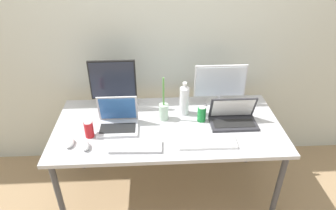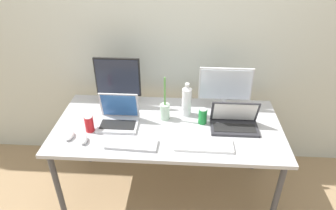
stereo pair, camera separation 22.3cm
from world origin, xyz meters
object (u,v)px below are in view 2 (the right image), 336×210
at_px(bamboo_vase, 165,111).
at_px(work_desk, 168,130).
at_px(water_bottle, 187,101).
at_px(soda_can_by_laptop, 203,116).
at_px(mouse_by_laptop, 84,140).
at_px(laptop_silver, 119,117).
at_px(soda_can_near_keyboard, 89,124).
at_px(keyboard_aux, 132,144).
at_px(monitor_left, 118,81).
at_px(keyboard_main, 204,145).
at_px(laptop_secondary, 234,122).
at_px(monitor_center, 225,88).
at_px(mouse_by_keyboard, 69,136).

bearing_deg(bamboo_vase, work_desk, -70.14).
xyz_separation_m(water_bottle, soda_can_by_laptop, (0.13, -0.11, -0.07)).
bearing_deg(mouse_by_laptop, laptop_silver, 37.30).
bearing_deg(soda_can_near_keyboard, keyboard_aux, -24.12).
distance_m(monitor_left, keyboard_main, 0.89).
bearing_deg(laptop_secondary, bamboo_vase, 171.27).
bearing_deg(water_bottle, keyboard_main, -72.16).
relative_size(monitor_center, mouse_by_keyboard, 3.98).
distance_m(work_desk, mouse_by_laptop, 0.64).
distance_m(monitor_left, monitor_center, 0.88).
bearing_deg(keyboard_aux, monitor_center, 41.45).
xyz_separation_m(monitor_left, monitor_center, (0.88, 0.01, -0.04)).
relative_size(mouse_by_keyboard, bamboo_vase, 0.30).
relative_size(work_desk, monitor_center, 4.06).
xyz_separation_m(laptop_silver, bamboo_vase, (0.35, 0.09, 0.02)).
distance_m(work_desk, laptop_silver, 0.40).
bearing_deg(water_bottle, monitor_left, 167.98).
bearing_deg(monitor_center, laptop_silver, -160.82).
height_order(laptop_secondary, mouse_by_laptop, laptop_secondary).
relative_size(laptop_secondary, soda_can_by_laptop, 2.84).
relative_size(keyboard_main, bamboo_vase, 1.12).
bearing_deg(water_bottle, laptop_silver, -163.44).
bearing_deg(laptop_silver, soda_can_near_keyboard, -151.12).
height_order(laptop_silver, water_bottle, water_bottle).
relative_size(laptop_silver, keyboard_main, 0.74).
xyz_separation_m(monitor_center, soda_can_by_laptop, (-0.18, -0.24, -0.12)).
distance_m(laptop_silver, keyboard_aux, 0.30).
height_order(monitor_center, soda_can_by_laptop, monitor_center).
distance_m(work_desk, keyboard_aux, 0.36).
bearing_deg(mouse_by_laptop, bamboo_vase, 18.10).
height_order(soda_can_by_laptop, bamboo_vase, bamboo_vase).
xyz_separation_m(mouse_by_laptop, water_bottle, (0.73, 0.40, 0.11)).
relative_size(soda_can_near_keyboard, soda_can_by_laptop, 1.00).
distance_m(work_desk, keyboard_main, 0.37).
bearing_deg(keyboard_main, mouse_by_keyboard, 178.54).
height_order(work_desk, water_bottle, water_bottle).
bearing_deg(soda_can_by_laptop, mouse_by_keyboard, -165.45).
distance_m(monitor_left, bamboo_vase, 0.47).
distance_m(monitor_center, laptop_silver, 0.89).
distance_m(laptop_secondary, water_bottle, 0.41).
bearing_deg(laptop_silver, keyboard_aux, -61.44).
bearing_deg(soda_can_by_laptop, water_bottle, 139.78).
distance_m(laptop_secondary, soda_can_near_keyboard, 1.09).
bearing_deg(work_desk, mouse_by_keyboard, -163.48).
height_order(monitor_left, water_bottle, monitor_left).
bearing_deg(laptop_secondary, monitor_center, 100.95).
bearing_deg(mouse_by_keyboard, water_bottle, 25.54).
bearing_deg(bamboo_vase, water_bottle, 22.32).
relative_size(laptop_silver, keyboard_aux, 0.84).
relative_size(keyboard_aux, water_bottle, 1.27).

